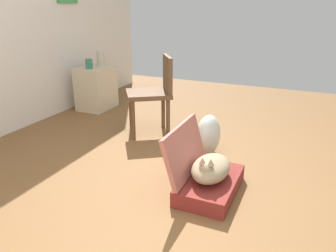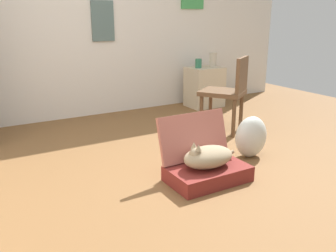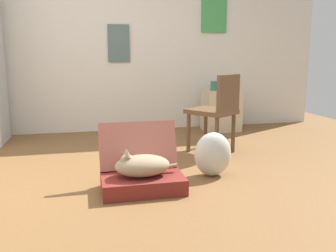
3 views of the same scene
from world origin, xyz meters
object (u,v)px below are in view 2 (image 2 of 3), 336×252
(suitcase_base, at_px, (208,174))
(plastic_bag_white, at_px, (251,137))
(side_table, at_px, (204,87))
(chair, at_px, (228,91))
(vase_short, at_px, (213,60))
(vase_tall, at_px, (198,63))
(cat, at_px, (207,157))

(suitcase_base, height_order, plastic_bag_white, plastic_bag_white)
(side_table, height_order, chair, chair)
(side_table, relative_size, vase_short, 2.85)
(side_table, xyz_separation_m, vase_short, (0.12, -0.02, 0.40))
(suitcase_base, bearing_deg, plastic_bag_white, 19.04)
(vase_short, bearing_deg, vase_tall, 176.73)
(plastic_bag_white, xyz_separation_m, chair, (0.30, 0.73, 0.29))
(cat, xyz_separation_m, vase_short, (1.63, 2.11, 0.47))
(plastic_bag_white, distance_m, vase_tall, 2.07)
(vase_tall, bearing_deg, cat, -123.01)
(cat, bearing_deg, suitcase_base, -2.71)
(side_table, distance_m, vase_short, 0.42)
(side_table, bearing_deg, suitcase_base, -125.07)
(vase_tall, xyz_separation_m, chair, (-0.39, -1.16, -0.16))
(side_table, bearing_deg, vase_short, -9.63)
(plastic_bag_white, distance_m, chair, 0.84)
(cat, xyz_separation_m, chair, (0.99, 0.96, 0.27))
(plastic_bag_white, height_order, side_table, side_table)
(side_table, bearing_deg, vase_tall, -176.83)
(chair, bearing_deg, vase_short, -153.67)
(suitcase_base, height_order, vase_tall, vase_tall)
(suitcase_base, xyz_separation_m, side_table, (1.50, 2.13, 0.23))
(suitcase_base, height_order, vase_short, vase_short)
(vase_tall, xyz_separation_m, vase_short, (0.25, -0.01, 0.04))
(suitcase_base, xyz_separation_m, plastic_bag_white, (0.68, 0.23, 0.14))
(side_table, bearing_deg, cat, -125.22)
(cat, bearing_deg, vase_tall, 56.99)
(suitcase_base, xyz_separation_m, cat, (-0.01, 0.00, 0.15))
(chair, bearing_deg, side_table, -148.33)
(vase_tall, bearing_deg, suitcase_base, -122.85)
(suitcase_base, relative_size, plastic_bag_white, 1.63)
(vase_short, distance_m, chair, 1.33)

